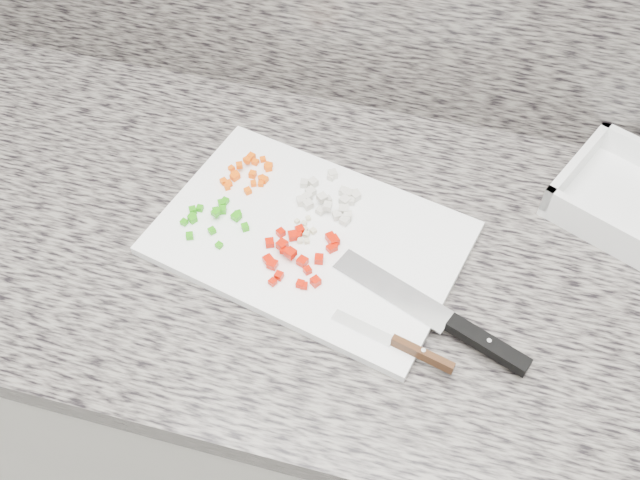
{
  "coord_description": "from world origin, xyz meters",
  "views": [
    {
      "loc": [
        0.11,
        0.85,
        1.7
      ],
      "look_at": [
        -0.04,
        1.42,
        0.93
      ],
      "focal_mm": 40.0,
      "sensor_mm": 36.0,
      "label": 1
    }
  ],
  "objects": [
    {
      "name": "red_pepper_pile",
      "position": [
        -0.07,
        1.4,
        0.92
      ],
      "size": [
        0.1,
        0.11,
        0.02
      ],
      "color": "#C21302",
      "rests_on": "cutting_board"
    },
    {
      "name": "carrot_pile",
      "position": [
        -0.18,
        1.52,
        0.92
      ],
      "size": [
        0.07,
        0.08,
        0.02
      ],
      "color": "#F65705",
      "rests_on": "cutting_board"
    },
    {
      "name": "cutting_board",
      "position": [
        -0.06,
        1.44,
        0.91
      ],
      "size": [
        0.47,
        0.37,
        0.01
      ],
      "primitive_type": "cube",
      "rotation": [
        0.0,
        0.0,
        -0.23
      ],
      "color": "white",
      "rests_on": "countertop"
    },
    {
      "name": "onion_pile",
      "position": [
        -0.05,
        1.5,
        0.92
      ],
      "size": [
        0.09,
        0.1,
        0.02
      ],
      "color": "beige",
      "rests_on": "cutting_board"
    },
    {
      "name": "green_pepper_pile",
      "position": [
        -0.2,
        1.43,
        0.92
      ],
      "size": [
        0.1,
        0.09,
        0.02
      ],
      "color": "#279A0E",
      "rests_on": "cutting_board"
    },
    {
      "name": "garlic_pile",
      "position": [
        -0.07,
        1.44,
        0.92
      ],
      "size": [
        0.04,
        0.05,
        0.01
      ],
      "color": "beige",
      "rests_on": "cutting_board"
    },
    {
      "name": "chef_knife",
      "position": [
        0.15,
        1.34,
        0.92
      ],
      "size": [
        0.27,
        0.13,
        0.02
      ],
      "rotation": [
        0.0,
        0.0,
        -0.39
      ],
      "color": "silver",
      "rests_on": "cutting_board"
    },
    {
      "name": "cabinet",
      "position": [
        0.0,
        1.44,
        0.43
      ],
      "size": [
        3.92,
        0.62,
        0.86
      ],
      "primitive_type": "cube",
      "color": "white",
      "rests_on": "ground"
    },
    {
      "name": "countertop",
      "position": [
        0.0,
        1.44,
        0.88
      ],
      "size": [
        3.96,
        0.64,
        0.04
      ],
      "primitive_type": "cube",
      "color": "slate",
      "rests_on": "cabinet"
    },
    {
      "name": "paring_knife",
      "position": [
        0.1,
        1.29,
        0.92
      ],
      "size": [
        0.16,
        0.05,
        0.02
      ],
      "rotation": [
        0.0,
        0.0,
        -0.26
      ],
      "color": "silver",
      "rests_on": "cutting_board"
    }
  ]
}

